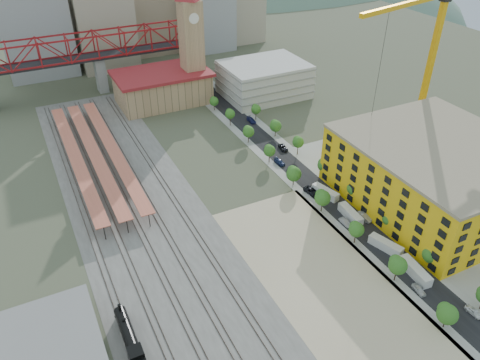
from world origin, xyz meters
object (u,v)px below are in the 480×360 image
clock_tower (191,30)px  construction_building (437,174)px  site_trailer_b (386,245)px  site_trailer_c (350,214)px  car_0 (419,290)px  tower_crane (429,43)px  site_trailer_a (415,271)px  site_trailer_d (325,192)px  locomotive (132,345)px

clock_tower → construction_building: clock_tower is taller
site_trailer_b → site_trailer_c: bearing=72.9°
site_trailer_b → car_0: bearing=-118.5°
tower_crane → clock_tower: bearing=126.2°
site_trailer_a → site_trailer_b: 10.31m
site_trailer_d → construction_building: bearing=-46.2°
locomotive → site_trailer_c: 67.83m
clock_tower → site_trailer_a: clock_tower is taller
site_trailer_d → car_0: (-3.00, -41.17, -0.53)m
site_trailer_b → site_trailer_d: site_trailer_b is taller
site_trailer_b → locomotive: bearing=164.0°
construction_building → site_trailer_c: (-26.00, 3.96, -8.16)m
clock_tower → site_trailer_a: size_ratio=5.45×
construction_building → site_trailer_a: construction_building is taller
site_trailer_c → site_trailer_a: bearing=-86.2°
tower_crane → site_trailer_b: tower_crane is taller
tower_crane → site_trailer_b: size_ratio=6.53×
locomotive → car_0: size_ratio=5.57×
locomotive → clock_tower: bearing=62.6°
construction_building → tower_crane: size_ratio=0.86×
construction_building → car_0: bearing=-138.9°
site_trailer_c → locomotive: bearing=-162.8°
site_trailer_c → site_trailer_d: site_trailer_c is taller
construction_building → car_0: (-29.00, -25.28, -8.73)m
site_trailer_c → site_trailer_d: size_ratio=1.04×
clock_tower → site_trailer_d: size_ratio=5.92×
clock_tower → tower_crane: 88.35m
site_trailer_a → site_trailer_c: bearing=95.4°
locomotive → site_trailer_c: (66.00, 15.63, -0.81)m
clock_tower → tower_crane: size_ratio=0.89×
site_trailer_b → site_trailer_d: (0.00, 26.33, -0.03)m
site_trailer_b → site_trailer_d: size_ratio=1.02×
tower_crane → site_trailer_b: 68.64m
site_trailer_a → site_trailer_d: bearing=95.4°
site_trailer_a → locomotive: bearing=177.5°
tower_crane → car_0: tower_crane is taller
locomotive → tower_crane: 122.15m
construction_building → locomotive: bearing=-172.8°
clock_tower → construction_building: (34.00, -99.99, -19.29)m
tower_crane → site_trailer_d: (-44.03, -13.09, -34.94)m
site_trailer_a → car_0: bearing=-118.1°
clock_tower → locomotive: bearing=-117.4°
car_0 → locomotive: bearing=175.1°
locomotive → construction_building: bearing=7.2°
clock_tower → site_trailer_d: clock_tower is taller
construction_building → site_trailer_d: size_ratio=5.76×
site_trailer_c → car_0: bearing=-92.0°
site_trailer_a → site_trailer_c: site_trailer_a is taller
clock_tower → site_trailer_d: (8.00, -84.11, -27.50)m
clock_tower → construction_building: 107.36m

